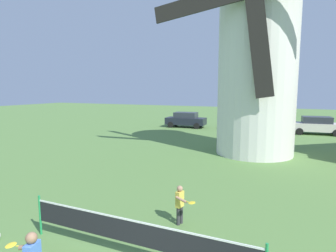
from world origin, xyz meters
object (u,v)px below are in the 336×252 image
Objects in this scene: player_far at (180,203)px; parked_car_mustard at (248,121)px; tennis_net at (133,232)px; parked_car_cream at (316,125)px; parked_car_black at (186,120)px; windmill at (258,49)px.

player_far is 0.25× the size of parked_car_mustard.
player_far reaches higher than tennis_net.
parked_car_mustard is at bearing 173.69° from parked_car_cream.
parked_car_mustard is (-1.28, 21.19, 0.14)m from player_far.
parked_car_cream is (5.03, 22.63, 0.12)m from tennis_net.
parked_car_cream is at bearing 1.67° from parked_car_black.
windmill is 2.43× the size of tennis_net.
windmill reaches higher than player_far.
parked_car_black is at bearing 110.19° from player_far.
player_far is 21.23m from parked_car_mustard.
parked_car_cream is at bearing 77.47° from tennis_net.
parked_car_mustard is at bearing 93.45° from player_far.
windmill is at bearing -49.97° from parked_car_black.
tennis_net is 23.18m from parked_car_cream.
parked_car_black is at bearing 130.03° from windmill.
windmill is at bearing -79.50° from parked_car_mustard.
tennis_net is 1.37× the size of parked_car_cream.
windmill is 11.94m from player_far.
player_far is 21.05m from parked_car_cream.
windmill is at bearing -111.63° from parked_car_cream.
parked_car_black is 0.96× the size of parked_car_cream.
parked_car_black is at bearing -178.33° from parked_car_cream.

